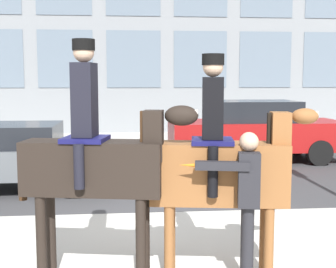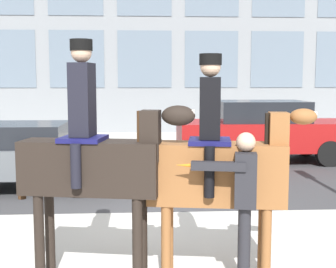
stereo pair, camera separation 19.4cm
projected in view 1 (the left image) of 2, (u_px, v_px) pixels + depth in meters
The scene contains 7 objects.
ground_plane at pixel (150, 221), 7.43m from camera, with size 80.00×80.00×0.00m, color #B2AFA8.
road_surface at pixel (140, 167), 12.13m from camera, with size 22.69×8.50×0.01m.
mounted_horse_lead at pixel (96, 160), 5.05m from camera, with size 1.97×0.70×2.66m.
mounted_horse_companion at pixel (221, 167), 5.12m from camera, with size 1.88×0.66×2.51m.
pedestrian_bystander at pixel (246, 198), 4.91m from camera, with size 0.88×0.44×1.70m.
street_car_near_lane at pixel (4, 155), 9.55m from camera, with size 4.74×1.89×1.35m.
street_car_far_lane at pixel (255, 130), 12.97m from camera, with size 4.75×1.99×1.67m.
Camera 1 is at (-0.37, -7.22, 2.23)m, focal length 50.00 mm.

